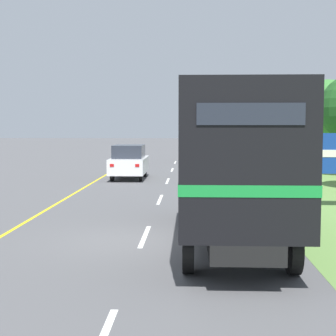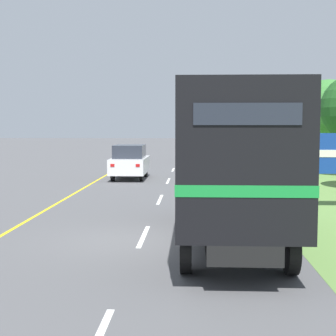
{
  "view_description": "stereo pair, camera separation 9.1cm",
  "coord_description": "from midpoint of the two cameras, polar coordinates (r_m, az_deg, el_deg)",
  "views": [
    {
      "loc": [
        1.17,
        -12.51,
        2.86
      ],
      "look_at": [
        0.3,
        7.36,
        1.2
      ],
      "focal_mm": 55.0,
      "sensor_mm": 36.0,
      "label": 1
    },
    {
      "loc": [
        1.26,
        -12.5,
        2.86
      ],
      "look_at": [
        0.3,
        7.36,
        1.2
      ],
      "focal_mm": 55.0,
      "sensor_mm": 36.0,
      "label": 2
    }
  ],
  "objects": [
    {
      "name": "centre_dash_near",
      "position": [
        13.39,
        -2.79,
        -7.55
      ],
      "size": [
        0.12,
        2.6,
        0.01
      ],
      "primitive_type": "cube",
      "color": "white",
      "rests_on": "ground"
    },
    {
      "name": "centre_dash_far",
      "position": [
        32.97,
        0.39,
        -0.2
      ],
      "size": [
        0.12,
        2.6,
        0.01
      ],
      "primitive_type": "cube",
      "color": "white",
      "rests_on": "ground"
    },
    {
      "name": "ground_plane",
      "position": [
        12.88,
        -3.0,
        -8.06
      ],
      "size": [
        200.0,
        200.0,
        0.0
      ],
      "primitive_type": "plane",
      "color": "#515154"
    },
    {
      "name": "centre_dash_farthest",
      "position": [
        39.55,
        0.74,
        0.63
      ],
      "size": [
        0.12,
        2.6,
        0.01
      ],
      "primitive_type": "cube",
      "color": "white",
      "rests_on": "ground"
    },
    {
      "name": "lead_car_silver_ahead",
      "position": [
        40.23,
        3.21,
        2.09
      ],
      "size": [
        1.8,
        4.23,
        1.95
      ],
      "color": "black",
      "rests_on": "ground"
    },
    {
      "name": "lead_car_white",
      "position": [
        27.44,
        -4.42,
        0.72
      ],
      "size": [
        1.8,
        3.97,
        1.82
      ],
      "color": "black",
      "rests_on": "ground"
    },
    {
      "name": "highway_sign",
      "position": [
        18.38,
        16.95,
        1.4
      ],
      "size": [
        2.27,
        0.09,
        2.93
      ],
      "color": "#9E9EA3",
      "rests_on": "ground"
    },
    {
      "name": "roadside_tree_far",
      "position": [
        36.72,
        17.12,
        6.22
      ],
      "size": [
        4.06,
        4.06,
        5.95
      ],
      "color": "#4C3823",
      "rests_on": "ground"
    },
    {
      "name": "centre_dash_mid_a",
      "position": [
        19.87,
        -1.03,
        -3.49
      ],
      "size": [
        0.12,
        2.6,
        0.01
      ],
      "primitive_type": "cube",
      "color": "white",
      "rests_on": "ground"
    },
    {
      "name": "edge_line_yellow",
      "position": [
        24.21,
        -9.23,
        -2.07
      ],
      "size": [
        0.12,
        57.06,
        0.01
      ],
      "primitive_type": "cube",
      "color": "yellow",
      "rests_on": "ground"
    },
    {
      "name": "horse_trailer_truck",
      "position": [
        12.26,
        6.84,
        0.88
      ],
      "size": [
        2.36,
        8.21,
        3.68
      ],
      "color": "black",
      "rests_on": "ground"
    },
    {
      "name": "centre_dash_mid_b",
      "position": [
        26.41,
        -0.14,
        -1.44
      ],
      "size": [
        0.12,
        2.6,
        0.01
      ],
      "primitive_type": "cube",
      "color": "white",
      "rests_on": "ground"
    }
  ]
}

